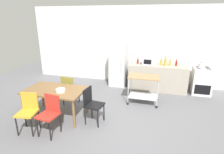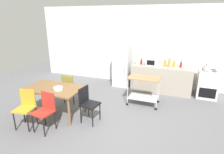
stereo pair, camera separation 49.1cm
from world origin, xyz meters
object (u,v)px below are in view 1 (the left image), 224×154
bottle_sparkling_water (176,63)px  stove_oven (202,81)px  bottle_hot_sauce (138,61)px  microwave (149,61)px  chair_red (50,112)px  refrigerator (118,65)px  bottle_wine (133,60)px  bottle_soy_sauce (165,62)px  kettle (201,65)px  chair_black (92,103)px  dining_table (55,92)px  fruit_bowl (61,90)px  bottle_sesame_oil (161,62)px  chair_olive (70,88)px  kitchen_cart (144,85)px  bottle_vinegar (170,63)px  chair_mustard (28,110)px

bottle_sparkling_water → stove_oven: bearing=-4.3°
bottle_hot_sauce → microwave: size_ratio=0.49×
bottle_sparkling_water → chair_red: bearing=-129.2°
refrigerator → bottle_wine: refrigerator is taller
bottle_soy_sauce → kettle: 1.11m
chair_black → bottle_wine: bottle_wine is taller
bottle_hot_sauce → bottle_sparkling_water: 1.31m
chair_black → kettle: 3.81m
kettle → dining_table: bearing=-146.3°
chair_red → fruit_bowl: chair_red is taller
dining_table → bottle_sesame_oil: 3.69m
dining_table → chair_olive: bearing=88.7°
kitchen_cart → bottle_sesame_oil: bearing=70.8°
bottle_sesame_oil → bottle_hot_sauce: bearing=-177.7°
stove_oven → bottle_sparkling_water: size_ratio=4.05×
bottle_vinegar → fruit_bowl: bearing=-133.4°
chair_olive → kitchen_cart: chair_olive is taller
chair_black → chair_olive: size_ratio=1.00×
kitchen_cart → refrigerator: bearing=129.5°
microwave → kettle: size_ratio=1.92×
chair_black → kitchen_cart: 1.79m
stove_oven → bottle_sparkling_water: bottle_sparkling_water is taller
stove_oven → chair_black: bearing=-137.4°
dining_table → chair_red: bearing=-68.3°
microwave → bottle_sparkling_water: microwave is taller
dining_table → kitchen_cart: 2.52m
microwave → bottle_vinegar: bearing=3.7°
chair_red → chair_olive: (-0.26, 1.41, 0.00)m
refrigerator → kitchen_cart: 1.73m
chair_olive → bottle_hot_sauce: bottle_hot_sauce is taller
chair_red → bottle_vinegar: bearing=59.8°
kitchen_cart → fruit_bowl: bearing=-141.8°
chair_black → kitchen_cart: bearing=-30.7°
chair_black → bottle_sesame_oil: 3.14m
dining_table → kettle: kettle is taller
chair_black → bottle_sesame_oil: size_ratio=3.98×
bottle_hot_sauce → bottle_sparkling_water: bottle_sparkling_water is taller
dining_table → chair_black: chair_black is taller
dining_table → chair_olive: (0.02, 0.71, -0.15)m
stove_oven → fruit_bowl: size_ratio=4.02×
chair_red → bottle_sesame_oil: size_ratio=3.98×
kitchen_cart → stove_oven: bearing=34.5°
chair_red → refrigerator: size_ratio=0.57×
refrigerator → kitchen_cart: refrigerator is taller
bottle_wine → bottle_vinegar: bottle_wine is taller
bottle_hot_sauce → kettle: bottle_hot_sauce is taller
microwave → fruit_bowl: bearing=-125.2°
bottle_hot_sauce → bottle_sesame_oil: size_ratio=1.01×
bottle_soy_sauce → chair_mustard: bearing=-131.3°
bottle_hot_sauce → bottle_vinegar: (1.10, 0.04, 0.00)m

